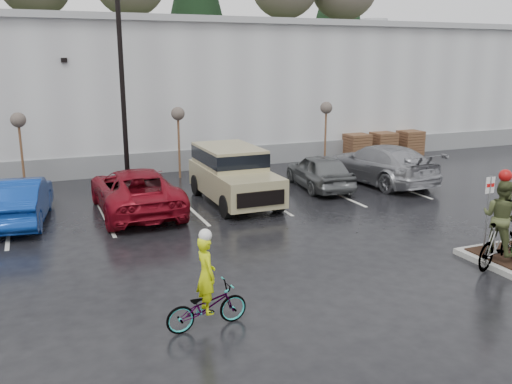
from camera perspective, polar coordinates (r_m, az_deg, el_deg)
name	(u,v)px	position (r m, az deg, el deg)	size (l,w,h in m)	color
ground	(372,276)	(13.99, 12.16, -8.65)	(120.00, 120.00, 0.00)	black
warehouse	(164,86)	(33.42, -9.68, 10.93)	(60.50, 15.50, 7.20)	#ABADB0
wooded_ridge	(110,82)	(56.09, -15.10, 11.13)	(80.00, 25.00, 6.00)	#223817
lamppost	(120,48)	(22.81, -14.11, 14.52)	(0.50, 1.00, 9.22)	black
sapling_west	(19,124)	(23.68, -23.71, 6.55)	(0.60, 0.60, 3.20)	#48361D
sapling_mid	(178,118)	(24.43, -8.21, 7.77)	(0.60, 0.60, 3.20)	#48361D
sapling_east	(326,111)	(27.26, 7.40, 8.42)	(0.60, 0.60, 3.20)	#48361D
pallet_stack_a	(356,146)	(29.66, 10.52, 4.75)	(1.20, 1.20, 1.35)	#48361D
pallet_stack_b	(383,144)	(30.62, 13.20, 4.89)	(1.20, 1.20, 1.35)	#48361D
pallet_stack_c	(410,143)	(31.69, 15.86, 5.03)	(1.20, 1.20, 1.35)	#48361D
fire_lane_sign	(488,205)	(16.08, 23.25, -1.22)	(0.30, 0.05, 2.20)	gray
car_blue	(19,200)	(19.38, -23.65, -0.78)	(1.62, 4.64, 1.53)	navy
car_red	(135,190)	(19.42, -12.58, 0.17)	(2.60, 5.64, 1.57)	maroon
suv_tan	(234,176)	(20.18, -2.29, 1.73)	(2.20, 5.10, 2.06)	#9B9169
car_grey	(319,171)	(22.62, 6.67, 2.20)	(1.72, 4.28, 1.46)	#5B5E60
car_far_silver	(379,164)	(24.04, 12.85, 2.91)	(2.35, 5.78, 1.68)	#929499
cyclist_hivis	(207,297)	(11.05, -5.22, -10.96)	(1.76, 0.74, 2.08)	#3F3F44
cyclist_olive	(499,232)	(15.38, 24.21, -3.85)	(2.06, 1.23, 2.57)	#3F3F44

